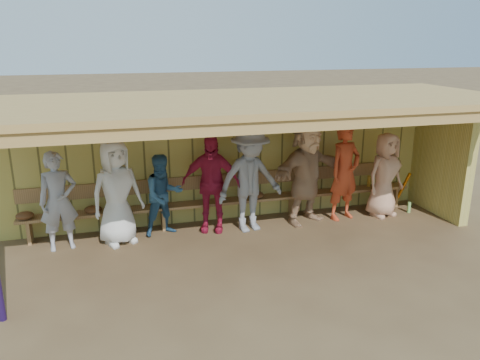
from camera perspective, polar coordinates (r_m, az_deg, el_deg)
name	(u,v)px	position (r m, az deg, el deg)	size (l,w,h in m)	color
ground	(245,243)	(8.20, 0.66, -7.73)	(90.00, 90.00, 0.00)	brown
player_a	(58,201)	(8.28, -21.26, -2.43)	(0.61, 0.40, 1.68)	#9C9DA5
player_b	(117,193)	(8.19, -14.80, -1.49)	(0.89, 0.58, 1.82)	white
player_c	(163,195)	(8.44, -9.32, -1.82)	(0.72, 0.56, 1.48)	#2F5B81
player_d	(211,183)	(8.47, -3.58, -0.43)	(1.05, 0.44, 1.80)	#AC1B3A
player_e	(250,180)	(8.44, 1.21, 0.05)	(1.26, 0.72, 1.95)	gray
player_f	(306,172)	(8.92, 8.10, 0.95)	(1.85, 0.59, 1.99)	tan
player_g	(345,172)	(9.24, 12.65, 0.96)	(0.69, 0.45, 1.89)	#B53B1D
player_h	(385,175)	(9.63, 17.24, 0.59)	(0.82, 0.54, 1.68)	tan
dugout_structure	(256,139)	(8.41, 1.94, 5.05)	(8.80, 3.20, 2.50)	tan
bench	(229,195)	(9.01, -1.31, -1.83)	(7.60, 0.34, 0.93)	#9D7343
dugout_equipment	(186,203)	(8.74, -6.60, -2.80)	(7.50, 0.62, 0.80)	orange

